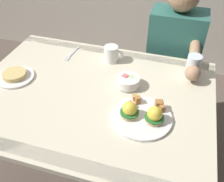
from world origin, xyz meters
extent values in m
plane|color=brown|center=(0.00, 0.00, 0.00)|extent=(6.00, 6.00, 0.00)
cube|color=beige|center=(0.00, 0.00, 0.73)|extent=(1.20, 0.90, 0.03)
cube|color=#4C6BB7|center=(0.00, -0.40, 0.74)|extent=(1.20, 0.06, 0.00)
cube|color=#4C6BB7|center=(0.00, 0.40, 0.74)|extent=(1.20, 0.06, 0.00)
cube|color=brown|center=(-0.55, 0.40, 0.36)|extent=(0.06, 0.06, 0.71)
cube|color=brown|center=(0.55, 0.40, 0.36)|extent=(0.06, 0.06, 0.71)
cylinder|color=white|center=(0.28, -0.10, 0.75)|extent=(0.27, 0.27, 0.01)
cylinder|color=tan|center=(0.22, -0.11, 0.76)|extent=(0.08, 0.08, 0.02)
cylinder|color=#286B2D|center=(0.22, -0.11, 0.78)|extent=(0.08, 0.08, 0.01)
sphere|color=yellow|center=(0.22, -0.11, 0.80)|extent=(0.06, 0.06, 0.06)
cylinder|color=tan|center=(0.33, -0.11, 0.76)|extent=(0.08, 0.08, 0.02)
cylinder|color=#286B2D|center=(0.33, -0.11, 0.78)|extent=(0.08, 0.08, 0.01)
sphere|color=yellow|center=(0.33, -0.11, 0.80)|extent=(0.07, 0.07, 0.07)
cube|color=#AD7038|center=(0.34, -0.01, 0.77)|extent=(0.03, 0.03, 0.03)
cube|color=tan|center=(0.24, -0.01, 0.77)|extent=(0.03, 0.03, 0.03)
cube|color=#AD7038|center=(0.36, -0.04, 0.77)|extent=(0.03, 0.03, 0.03)
cube|color=#AD7038|center=(0.34, -0.02, 0.77)|extent=(0.04, 0.04, 0.04)
cube|color=#B77A42|center=(0.21, -0.06, 0.77)|extent=(0.04, 0.04, 0.03)
cube|color=tan|center=(0.23, 0.00, 0.77)|extent=(0.03, 0.03, 0.03)
cube|color=#AD7038|center=(0.24, -0.02, 0.77)|extent=(0.03, 0.03, 0.04)
cube|color=#B77A42|center=(0.34, -0.01, 0.77)|extent=(0.04, 0.04, 0.03)
cylinder|color=white|center=(0.17, 0.11, 0.74)|extent=(0.10, 0.10, 0.01)
cylinder|color=white|center=(0.17, 0.11, 0.77)|extent=(0.12, 0.12, 0.04)
cube|color=#EA6B70|center=(0.17, 0.10, 0.78)|extent=(0.03, 0.03, 0.02)
cube|color=#B7E093|center=(0.18, 0.12, 0.78)|extent=(0.04, 0.04, 0.03)
cube|color=#F4DB66|center=(0.17, 0.10, 0.78)|extent=(0.03, 0.03, 0.02)
cube|color=#EA6B70|center=(0.14, 0.10, 0.77)|extent=(0.04, 0.04, 0.03)
cube|color=#EA6B70|center=(0.15, 0.11, 0.79)|extent=(0.04, 0.04, 0.03)
cube|color=#F4DB66|center=(0.16, 0.10, 0.77)|extent=(0.03, 0.03, 0.02)
cube|color=#B7E093|center=(0.17, 0.11, 0.77)|extent=(0.03, 0.03, 0.02)
cube|color=#EA6B70|center=(0.16, 0.09, 0.77)|extent=(0.03, 0.03, 0.02)
cube|color=#F4DB66|center=(0.16, 0.10, 0.77)|extent=(0.04, 0.04, 0.03)
cylinder|color=white|center=(0.02, 0.30, 0.79)|extent=(0.08, 0.08, 0.09)
cylinder|color=black|center=(0.02, 0.30, 0.83)|extent=(0.07, 0.07, 0.01)
torus|color=white|center=(0.06, 0.30, 0.79)|extent=(0.06, 0.01, 0.06)
cube|color=silver|center=(-0.23, 0.33, 0.74)|extent=(0.02, 0.12, 0.00)
cube|color=silver|center=(-0.24, 0.25, 0.74)|extent=(0.03, 0.04, 0.00)
cylinder|color=silver|center=(0.47, 0.29, 0.80)|extent=(0.07, 0.07, 0.13)
cylinder|color=silver|center=(0.47, 0.29, 0.78)|extent=(0.07, 0.07, 0.09)
cylinder|color=white|center=(-0.43, 0.00, 0.75)|extent=(0.20, 0.20, 0.01)
cylinder|color=#DBBC70|center=(-0.43, 0.00, 0.76)|extent=(0.12, 0.12, 0.02)
cylinder|color=#33333D|center=(0.26, 0.53, 0.23)|extent=(0.11, 0.11, 0.45)
cylinder|color=#33333D|center=(0.44, 0.53, 0.23)|extent=(0.11, 0.11, 0.45)
cube|color=#2D665B|center=(0.35, 0.63, 0.70)|extent=(0.34, 0.20, 0.50)
cylinder|color=tan|center=(0.47, 0.38, 0.80)|extent=(0.06, 0.30, 0.06)
sphere|color=tan|center=(0.47, 0.23, 0.80)|extent=(0.08, 0.08, 0.08)
camera|label=1|loc=(0.38, -0.89, 1.57)|focal=40.78mm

